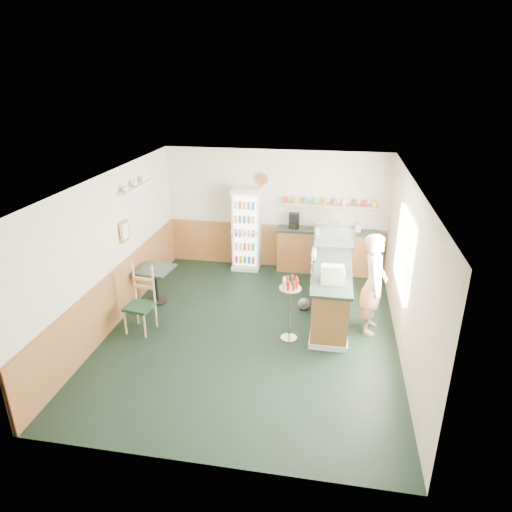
% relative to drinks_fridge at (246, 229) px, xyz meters
% --- Properties ---
extents(ground, '(6.00, 6.00, 0.00)m').
position_rel_drinks_fridge_xyz_m(ground, '(0.62, -2.74, -0.94)').
color(ground, black).
rests_on(ground, ground).
extents(room_envelope, '(5.04, 6.02, 2.72)m').
position_rel_drinks_fridge_xyz_m(room_envelope, '(0.39, -2.01, 0.59)').
color(room_envelope, beige).
rests_on(room_envelope, ground).
extents(service_counter, '(0.68, 3.01, 1.01)m').
position_rel_drinks_fridge_xyz_m(service_counter, '(1.97, -1.67, -0.48)').
color(service_counter, '#9A5F31').
rests_on(service_counter, ground).
extents(back_counter, '(2.24, 0.42, 1.69)m').
position_rel_drinks_fridge_xyz_m(back_counter, '(1.81, 0.06, -0.39)').
color(back_counter, '#9A5F31').
rests_on(back_counter, ground).
extents(drinks_fridge, '(0.62, 0.53, 1.88)m').
position_rel_drinks_fridge_xyz_m(drinks_fridge, '(0.00, 0.00, 0.00)').
color(drinks_fridge, white).
rests_on(drinks_fridge, ground).
extents(display_case, '(0.79, 0.41, 0.45)m').
position_rel_drinks_fridge_xyz_m(display_case, '(1.97, -0.92, 0.29)').
color(display_case, silver).
rests_on(display_case, service_counter).
extents(cash_register, '(0.40, 0.42, 0.22)m').
position_rel_drinks_fridge_xyz_m(cash_register, '(1.97, -2.56, 0.18)').
color(cash_register, '#EDE1C4').
rests_on(cash_register, service_counter).
extents(shopkeeper, '(0.49, 0.64, 1.80)m').
position_rel_drinks_fridge_xyz_m(shopkeeper, '(2.67, -2.34, -0.04)').
color(shopkeeper, tan).
rests_on(shopkeeper, ground).
extents(condiment_stand, '(0.36, 0.36, 1.13)m').
position_rel_drinks_fridge_xyz_m(condiment_stand, '(1.30, -2.87, -0.18)').
color(condiment_stand, silver).
rests_on(condiment_stand, ground).
extents(newspaper_rack, '(0.09, 0.44, 0.89)m').
position_rel_drinks_fridge_xyz_m(newspaper_rack, '(1.61, -1.52, -0.27)').
color(newspaper_rack, black).
rests_on(newspaper_rack, ground).
extents(cafe_table, '(0.72, 0.72, 0.73)m').
position_rel_drinks_fridge_xyz_m(cafe_table, '(-1.43, -2.00, -0.43)').
color(cafe_table, black).
rests_on(cafe_table, ground).
extents(cafe_chair, '(0.50, 0.50, 1.20)m').
position_rel_drinks_fridge_xyz_m(cafe_chair, '(-1.30, -2.97, -0.31)').
color(cafe_chair, '#15301B').
rests_on(cafe_chair, ground).
extents(dog_doorstop, '(0.22, 0.29, 0.27)m').
position_rel_drinks_fridge_xyz_m(dog_doorstop, '(1.47, -1.81, -0.81)').
color(dog_doorstop, gray).
rests_on(dog_doorstop, ground).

